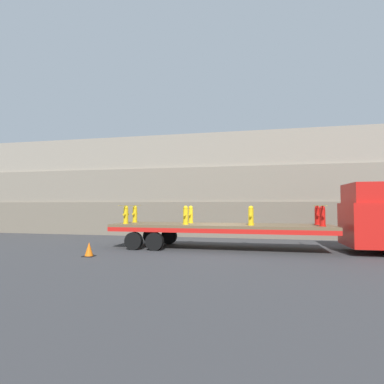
# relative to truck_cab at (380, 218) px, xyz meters

# --- Properties ---
(ground_plane) EXTENTS (120.00, 120.00, 0.00)m
(ground_plane) POSITION_rel_truck_cab_xyz_m (-6.96, 0.00, -1.52)
(ground_plane) COLOR #38383A
(rock_cliff) EXTENTS (60.00, 3.30, 6.86)m
(rock_cliff) POSITION_rel_truck_cab_xyz_m (-6.96, 6.35, 1.91)
(rock_cliff) COLOR #706656
(rock_cliff) RESTS_ON ground_plane
(truck_cab) EXTENTS (2.66, 2.64, 3.02)m
(truck_cab) POSITION_rel_truck_cab_xyz_m (0.00, 0.00, 0.00)
(truck_cab) COLOR red
(truck_cab) RESTS_ON ground_plane
(flatbed_trailer) EXTENTS (10.27, 2.65, 1.17)m
(flatbed_trailer) POSITION_rel_truck_cab_xyz_m (-7.56, 0.00, -0.55)
(flatbed_trailer) COLOR brown
(flatbed_trailer) RESTS_ON ground_plane
(fire_hydrant_yellow_near_0) EXTENTS (0.29, 0.52, 0.88)m
(fire_hydrant_yellow_near_0) POSITION_rel_truck_cab_xyz_m (-11.50, -0.56, 0.08)
(fire_hydrant_yellow_near_0) COLOR gold
(fire_hydrant_yellow_near_0) RESTS_ON flatbed_trailer
(fire_hydrant_yellow_far_0) EXTENTS (0.29, 0.52, 0.88)m
(fire_hydrant_yellow_far_0) POSITION_rel_truck_cab_xyz_m (-11.50, 0.56, 0.08)
(fire_hydrant_yellow_far_0) COLOR gold
(fire_hydrant_yellow_far_0) RESTS_ON flatbed_trailer
(fire_hydrant_yellow_near_1) EXTENTS (0.29, 0.52, 0.88)m
(fire_hydrant_yellow_near_1) POSITION_rel_truck_cab_xyz_m (-8.47, -0.56, 0.08)
(fire_hydrant_yellow_near_1) COLOR gold
(fire_hydrant_yellow_near_1) RESTS_ON flatbed_trailer
(fire_hydrant_yellow_far_1) EXTENTS (0.29, 0.52, 0.88)m
(fire_hydrant_yellow_far_1) POSITION_rel_truck_cab_xyz_m (-8.47, 0.56, 0.08)
(fire_hydrant_yellow_far_1) COLOR gold
(fire_hydrant_yellow_far_1) RESTS_ON flatbed_trailer
(fire_hydrant_yellow_near_2) EXTENTS (0.29, 0.52, 0.88)m
(fire_hydrant_yellow_near_2) POSITION_rel_truck_cab_xyz_m (-5.45, -0.56, 0.08)
(fire_hydrant_yellow_near_2) COLOR gold
(fire_hydrant_yellow_near_2) RESTS_ON flatbed_trailer
(fire_hydrant_yellow_far_2) EXTENTS (0.29, 0.52, 0.88)m
(fire_hydrant_yellow_far_2) POSITION_rel_truck_cab_xyz_m (-5.45, 0.56, 0.08)
(fire_hydrant_yellow_far_2) COLOR gold
(fire_hydrant_yellow_far_2) RESTS_ON flatbed_trailer
(fire_hydrant_red_near_3) EXTENTS (0.29, 0.52, 0.88)m
(fire_hydrant_red_near_3) POSITION_rel_truck_cab_xyz_m (-2.42, -0.56, 0.08)
(fire_hydrant_red_near_3) COLOR red
(fire_hydrant_red_near_3) RESTS_ON flatbed_trailer
(fire_hydrant_red_far_3) EXTENTS (0.29, 0.52, 0.88)m
(fire_hydrant_red_far_3) POSITION_rel_truck_cab_xyz_m (-2.42, 0.56, 0.08)
(fire_hydrant_red_far_3) COLOR red
(fire_hydrant_red_far_3) RESTS_ON flatbed_trailer
(cargo_strap_rear) EXTENTS (0.05, 2.75, 0.01)m
(cargo_strap_rear) POSITION_rel_truck_cab_xyz_m (-11.50, 0.00, 0.54)
(cargo_strap_rear) COLOR yellow
(cargo_strap_rear) RESTS_ON fire_hydrant_yellow_near_0
(cargo_strap_middle) EXTENTS (0.05, 2.75, 0.01)m
(cargo_strap_middle) POSITION_rel_truck_cab_xyz_m (-2.42, 0.00, 0.54)
(cargo_strap_middle) COLOR yellow
(cargo_strap_middle) RESTS_ON fire_hydrant_red_near_3
(traffic_cone) EXTENTS (0.43, 0.43, 0.57)m
(traffic_cone) POSITION_rel_truck_cab_xyz_m (-11.86, -3.25, -1.24)
(traffic_cone) COLOR black
(traffic_cone) RESTS_ON ground_plane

